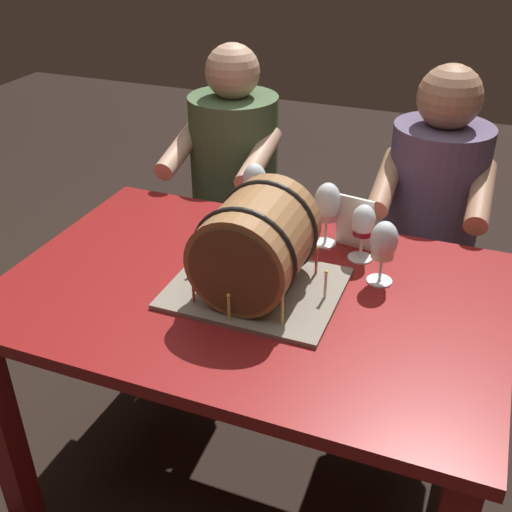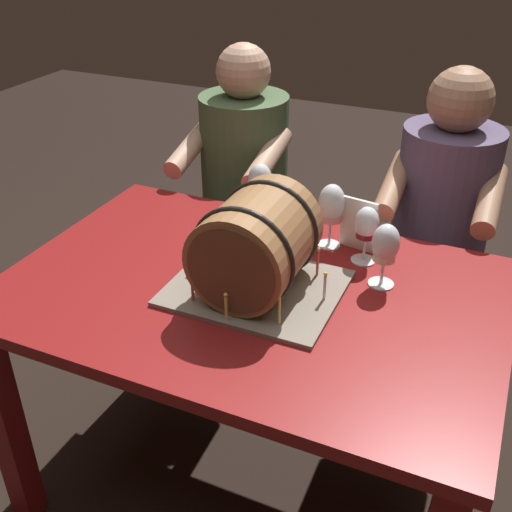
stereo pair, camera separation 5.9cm
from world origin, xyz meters
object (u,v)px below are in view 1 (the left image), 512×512
dining_table (251,325)px  wine_glass_rose (327,205)px  wine_glass_red (363,224)px  barrel_cake (256,247)px  wine_glass_empty (255,183)px  person_seated_right (425,251)px  person_seated_left (235,216)px  menu_card (355,223)px  wine_glass_white (384,244)px

dining_table → wine_glass_rose: 0.39m
wine_glass_red → dining_table: bearing=-133.1°
wine_glass_red → barrel_cake: bearing=-130.1°
wine_glass_empty → person_seated_right: (0.48, 0.41, -0.35)m
barrel_cake → wine_glass_red: (0.21, 0.25, -0.02)m
barrel_cake → person_seated_right: size_ratio=0.36×
person_seated_left → menu_card: bearing=-38.5°
wine_glass_rose → wine_glass_white: 0.23m
barrel_cake → wine_glass_empty: bearing=112.0°
wine_glass_white → wine_glass_empty: size_ratio=0.88×
wine_glass_red → person_seated_right: 0.60m
wine_glass_rose → person_seated_left: person_seated_left is taller
dining_table → barrel_cake: barrel_cake is taller
menu_card → person_seated_left: size_ratio=0.13×
menu_card → person_seated_right: bearing=78.0°
wine_glass_rose → wine_glass_empty: bearing=171.1°
wine_glass_white → wine_glass_empty: wine_glass_empty is taller
wine_glass_red → menu_card: 0.07m
wine_glass_white → person_seated_left: size_ratio=0.15×
barrel_cake → wine_glass_empty: size_ratio=2.13×
barrel_cake → wine_glass_white: bearing=28.5°
barrel_cake → person_seated_right: bearing=65.0°
wine_glass_white → person_seated_right: (0.06, 0.59, -0.33)m
person_seated_left → barrel_cake: bearing=-63.0°
dining_table → wine_glass_empty: bearing=110.0°
barrel_cake → wine_glass_rose: (0.10, 0.29, -0.00)m
wine_glass_empty → person_seated_left: bearing=120.7°
wine_glass_white → person_seated_left: bearing=138.3°
wine_glass_empty → menu_card: 0.32m
dining_table → wine_glass_rose: size_ratio=6.70×
wine_glass_rose → person_seated_right: person_seated_right is taller
wine_glass_rose → wine_glass_red: bearing=-21.2°
dining_table → person_seated_right: 0.82m
wine_glass_white → person_seated_right: person_seated_right is taller
dining_table → menu_card: (0.19, 0.29, 0.20)m
dining_table → person_seated_right: size_ratio=1.07×
wine_glass_empty → person_seated_right: bearing=40.7°
wine_glass_empty → person_seated_left: 0.59m
person_seated_left → wine_glass_white: bearing=-41.7°
barrel_cake → menu_card: (0.18, 0.30, -0.05)m
person_seated_right → wine_glass_empty: bearing=-139.3°
dining_table → wine_glass_white: size_ratio=7.31×
barrel_cake → wine_glass_rose: bearing=71.6°
wine_glass_rose → menu_card: wine_glass_rose is taller
wine_glass_rose → wine_glass_empty: wine_glass_empty is taller
wine_glass_white → wine_glass_rose: bearing=143.1°
barrel_cake → person_seated_right: (0.35, 0.74, -0.34)m
wine_glass_red → person_seated_left: (-0.59, 0.49, -0.32)m
barrel_cake → person_seated_left: size_ratio=0.36×
wine_glass_white → barrel_cake: bearing=-151.5°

